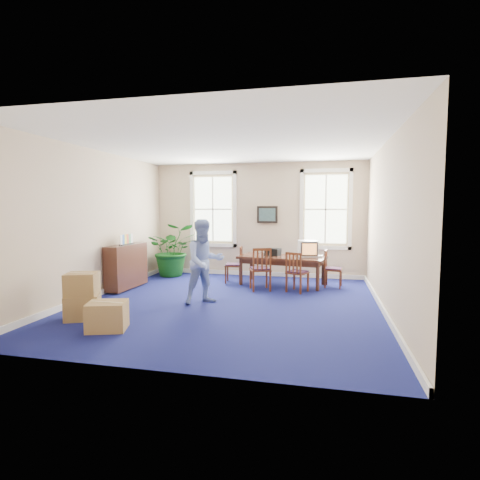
% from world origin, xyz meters
% --- Properties ---
extents(floor, '(6.50, 6.50, 0.00)m').
position_xyz_m(floor, '(0.00, 0.00, 0.00)').
color(floor, navy).
rests_on(floor, ground).
extents(ceiling, '(6.50, 6.50, 0.00)m').
position_xyz_m(ceiling, '(0.00, 0.00, 3.20)').
color(ceiling, white).
rests_on(ceiling, ground).
extents(wall_back, '(6.50, 0.00, 6.50)m').
position_xyz_m(wall_back, '(0.00, 3.25, 1.60)').
color(wall_back, '#C5AC8D').
rests_on(wall_back, ground).
extents(wall_front, '(6.50, 0.00, 6.50)m').
position_xyz_m(wall_front, '(0.00, -3.25, 1.60)').
color(wall_front, '#C5AC8D').
rests_on(wall_front, ground).
extents(wall_left, '(0.00, 6.50, 6.50)m').
position_xyz_m(wall_left, '(-3.00, 0.00, 1.60)').
color(wall_left, '#C5AC8D').
rests_on(wall_left, ground).
extents(wall_right, '(0.00, 6.50, 6.50)m').
position_xyz_m(wall_right, '(3.00, 0.00, 1.60)').
color(wall_right, '#C5AC8D').
rests_on(wall_right, ground).
extents(baseboard_back, '(6.00, 0.04, 0.12)m').
position_xyz_m(baseboard_back, '(0.00, 3.22, 0.06)').
color(baseboard_back, white).
rests_on(baseboard_back, ground).
extents(baseboard_left, '(0.04, 6.50, 0.12)m').
position_xyz_m(baseboard_left, '(-2.97, 0.00, 0.06)').
color(baseboard_left, white).
rests_on(baseboard_left, ground).
extents(baseboard_right, '(0.04, 6.50, 0.12)m').
position_xyz_m(baseboard_right, '(2.97, 0.00, 0.06)').
color(baseboard_right, white).
rests_on(baseboard_right, ground).
extents(window_left, '(1.40, 0.12, 2.20)m').
position_xyz_m(window_left, '(-1.30, 3.23, 1.90)').
color(window_left, white).
rests_on(window_left, ground).
extents(window_right, '(1.40, 0.12, 2.20)m').
position_xyz_m(window_right, '(1.90, 3.23, 1.90)').
color(window_right, white).
rests_on(window_right, ground).
extents(wall_picture, '(0.58, 0.06, 0.48)m').
position_xyz_m(wall_picture, '(0.30, 3.20, 1.75)').
color(wall_picture, black).
rests_on(wall_picture, ground).
extents(conference_table, '(2.26, 1.29, 0.73)m').
position_xyz_m(conference_table, '(0.85, 2.10, 0.36)').
color(conference_table, '#462518').
rests_on(conference_table, ground).
extents(crt_tv, '(0.54, 0.57, 0.40)m').
position_xyz_m(crt_tv, '(1.48, 2.15, 0.93)').
color(crt_tv, '#B7B7BC').
rests_on(crt_tv, conference_table).
extents(game_console, '(0.19, 0.22, 0.05)m').
position_xyz_m(game_console, '(1.77, 2.10, 0.75)').
color(game_console, white).
rests_on(game_console, conference_table).
extents(equipment_bag, '(0.43, 0.35, 0.19)m').
position_xyz_m(equipment_bag, '(0.61, 2.15, 0.82)').
color(equipment_bag, black).
rests_on(equipment_bag, conference_table).
extents(chair_near_left, '(0.59, 0.59, 1.02)m').
position_xyz_m(chair_near_left, '(0.41, 1.37, 0.51)').
color(chair_near_left, maroon).
rests_on(chair_near_left, ground).
extents(chair_near_right, '(0.56, 0.56, 0.94)m').
position_xyz_m(chair_near_right, '(1.29, 1.37, 0.47)').
color(chair_near_right, maroon).
rests_on(chair_near_right, ground).
extents(chair_end_left, '(0.46, 0.46, 0.94)m').
position_xyz_m(chair_end_left, '(-0.41, 2.10, 0.47)').
color(chair_end_left, maroon).
rests_on(chair_end_left, ground).
extents(chair_end_right, '(0.45, 0.45, 0.91)m').
position_xyz_m(chair_end_right, '(2.11, 2.10, 0.45)').
color(chair_end_right, maroon).
rests_on(chair_end_right, ground).
extents(man, '(1.06, 1.03, 1.71)m').
position_xyz_m(man, '(-0.49, -0.07, 0.86)').
color(man, '#849DDC').
rests_on(man, ground).
extents(credenza, '(0.44, 1.34, 1.04)m').
position_xyz_m(credenza, '(-2.75, 0.82, 0.52)').
color(credenza, '#462518').
rests_on(credenza, ground).
extents(brochure_rack, '(0.33, 0.59, 0.26)m').
position_xyz_m(brochure_rack, '(-2.73, 0.82, 1.17)').
color(brochure_rack, '#99999E').
rests_on(brochure_rack, credenza).
extents(potted_plant, '(1.70, 1.60, 1.50)m').
position_xyz_m(potted_plant, '(-2.33, 2.66, 0.75)').
color(potted_plant, '#0E4612').
rests_on(potted_plant, ground).
extents(cardboard_boxes, '(1.96, 1.96, 0.86)m').
position_xyz_m(cardboard_boxes, '(-2.02, -1.49, 0.43)').
color(cardboard_boxes, '#A57E48').
rests_on(cardboard_boxes, ground).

